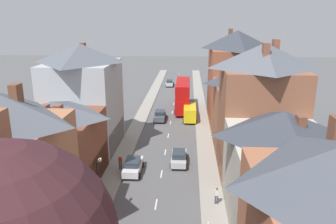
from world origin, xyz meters
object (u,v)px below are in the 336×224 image
at_px(car_near_blue, 170,83).
at_px(street_lamp, 99,188).
at_px(car_mid_black, 179,157).
at_px(delivery_van, 190,113).
at_px(car_parked_left_a, 133,166).
at_px(pedestrian_mid_left, 217,195).
at_px(pedestrian_mid_right, 120,161).
at_px(double_decker_bus_lead, 183,95).
at_px(car_near_silver, 160,115).

relative_size(car_near_blue, street_lamp, 0.79).
bearing_deg(car_mid_black, delivery_van, 85.56).
distance_m(car_parked_left_a, street_lamp, 9.60).
height_order(car_near_blue, pedestrian_mid_left, pedestrian_mid_left).
bearing_deg(car_mid_black, pedestrian_mid_left, -66.81).
bearing_deg(street_lamp, car_parked_left_a, 82.89).
xyz_separation_m(car_parked_left_a, pedestrian_mid_right, (-1.52, 0.58, 0.21)).
bearing_deg(double_decker_bus_lead, street_lamp, -99.83).
bearing_deg(delivery_van, pedestrian_mid_left, -84.71).
relative_size(car_mid_black, street_lamp, 0.78).
height_order(double_decker_bus_lead, pedestrian_mid_right, double_decker_bus_lead).
bearing_deg(car_parked_left_a, car_mid_black, 27.73).
xyz_separation_m(car_parked_left_a, pedestrian_mid_left, (8.54, -5.92, 0.21)).
relative_size(car_near_silver, car_mid_black, 1.03).
bearing_deg(pedestrian_mid_left, car_mid_black, 113.19).
bearing_deg(pedestrian_mid_right, car_mid_black, 17.27).
xyz_separation_m(car_near_blue, street_lamp, (-2.45, -56.47, 2.44)).
bearing_deg(delivery_van, street_lamp, -104.44).
height_order(car_parked_left_a, pedestrian_mid_right, pedestrian_mid_right).
relative_size(car_near_blue, car_near_silver, 0.98).
relative_size(car_near_blue, pedestrian_mid_right, 2.69).
distance_m(car_near_blue, car_near_silver, 28.19).
bearing_deg(pedestrian_mid_left, car_parked_left_a, 145.28).
bearing_deg(car_mid_black, pedestrian_mid_right, -162.73).
height_order(car_near_blue, street_lamp, street_lamp).
xyz_separation_m(car_parked_left_a, car_mid_black, (4.90, 2.58, -0.02)).
relative_size(double_decker_bus_lead, car_parked_left_a, 2.49).
relative_size(double_decker_bus_lead, street_lamp, 1.96).
height_order(double_decker_bus_lead, car_near_silver, double_decker_bus_lead).
height_order(car_near_silver, pedestrian_mid_right, pedestrian_mid_right).
bearing_deg(double_decker_bus_lead, car_parked_left_a, -100.79).
distance_m(double_decker_bus_lead, car_parked_left_a, 26.19).
bearing_deg(delivery_van, car_near_blue, 99.95).
xyz_separation_m(pedestrian_mid_right, street_lamp, (0.37, -9.80, 2.21)).
height_order(pedestrian_mid_left, pedestrian_mid_right, same).
relative_size(double_decker_bus_lead, delivery_van, 2.08).
height_order(double_decker_bus_lead, car_parked_left_a, double_decker_bus_lead).
xyz_separation_m(delivery_van, street_lamp, (-7.35, -28.54, 1.90)).
bearing_deg(car_parked_left_a, pedestrian_mid_right, 159.14).
xyz_separation_m(car_near_silver, pedestrian_mid_right, (-2.82, -18.48, 0.18)).
bearing_deg(car_parked_left_a, pedestrian_mid_left, -34.72).
distance_m(car_near_blue, pedestrian_mid_right, 46.76).
distance_m(double_decker_bus_lead, pedestrian_mid_left, 31.83).
bearing_deg(street_lamp, double_decker_bus_lead, 80.17).
height_order(car_parked_left_a, delivery_van, delivery_van).
bearing_deg(street_lamp, pedestrian_mid_left, 18.83).
relative_size(car_parked_left_a, street_lamp, 0.79).
height_order(car_near_silver, pedestrian_mid_left, pedestrian_mid_left).
bearing_deg(pedestrian_mid_left, pedestrian_mid_right, 147.15).
xyz_separation_m(car_near_blue, delivery_van, (4.90, -27.93, 0.53)).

